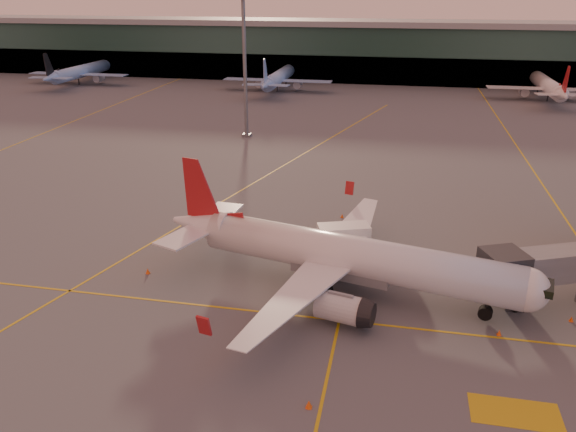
# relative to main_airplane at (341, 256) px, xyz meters

# --- Properties ---
(ground) EXTENTS (600.00, 600.00, 0.00)m
(ground) POSITION_rel_main_airplane_xyz_m (-4.46, -10.32, -3.59)
(ground) COLOR #4C4F54
(ground) RESTS_ON ground
(taxi_markings) EXTENTS (100.12, 173.00, 0.01)m
(taxi_markings) POSITION_rel_main_airplane_xyz_m (-11.78, 34.17, -3.59)
(taxi_markings) COLOR gold
(taxi_markings) RESTS_ON ground
(terminal) EXTENTS (400.00, 20.00, 17.60)m
(terminal) POSITION_rel_main_airplane_xyz_m (-4.46, 131.48, 5.17)
(terminal) COLOR #19382D
(terminal) RESTS_ON ground
(mast_west_near) EXTENTS (2.40, 2.40, 25.60)m
(mast_west_near) POSITION_rel_main_airplane_xyz_m (-24.46, 55.68, 11.27)
(mast_west_near) COLOR slate
(mast_west_near) RESTS_ON ground
(distant_aircraft_row) EXTENTS (290.00, 34.00, 13.00)m
(distant_aircraft_row) POSITION_rel_main_airplane_xyz_m (-25.46, 107.68, -3.59)
(distant_aircraft_row) COLOR #87ABE2
(distant_aircraft_row) RESTS_ON ground
(main_airplane) EXTENTS (36.28, 33.01, 11.06)m
(main_airplane) POSITION_rel_main_airplane_xyz_m (0.00, 0.00, 0.00)
(main_airplane) COLOR white
(main_airplane) RESTS_ON ground
(catering_truck) EXTENTS (5.72, 3.87, 4.09)m
(catering_truck) POSITION_rel_main_airplane_xyz_m (-0.37, 6.09, -1.27)
(catering_truck) COLOR #B73B1A
(catering_truck) RESTS_ON ground
(cone_nose) EXTENTS (0.38, 0.38, 0.48)m
(cone_nose) POSITION_rel_main_airplane_xyz_m (20.18, -1.49, -3.36)
(cone_nose) COLOR #FA560D
(cone_nose) RESTS_ON ground
(cone_tail) EXTENTS (0.44, 0.44, 0.56)m
(cone_tail) POSITION_rel_main_airplane_xyz_m (-19.37, -0.57, -3.32)
(cone_tail) COLOR #FA560D
(cone_tail) RESTS_ON ground
(cone_wing_right) EXTENTS (0.47, 0.47, 0.60)m
(cone_wing_right) POSITION_rel_main_airplane_xyz_m (-0.26, -16.57, -3.30)
(cone_wing_right) COLOR #FA560D
(cone_wing_right) RESTS_ON ground
(cone_wing_left) EXTENTS (0.39, 0.39, 0.49)m
(cone_wing_left) POSITION_rel_main_airplane_xyz_m (-1.81, 18.08, -3.35)
(cone_wing_left) COLOR #FA560D
(cone_wing_left) RESTS_ON ground
(cone_fwd) EXTENTS (0.39, 0.39, 0.50)m
(cone_fwd) POSITION_rel_main_airplane_xyz_m (13.78, -4.91, -3.35)
(cone_fwd) COLOR #FA560D
(cone_fwd) RESTS_ON ground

